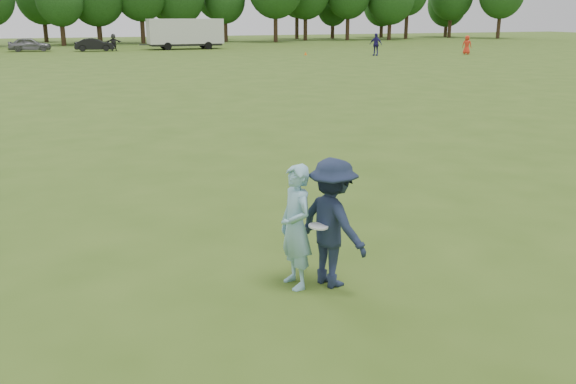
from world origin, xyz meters
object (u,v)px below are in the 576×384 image
thrower (296,227)px  defender (333,223)px  player_far_d (114,42)px  cargo_trailer (185,32)px  car_f (95,45)px  player_far_c (467,45)px  field_cone (306,53)px  car_e (30,44)px  player_far_b (376,44)px

thrower → defender: size_ratio=0.96×
thrower → player_far_d: thrower is taller
cargo_trailer → car_f: bearing=-178.2°
player_far_d → cargo_trailer: cargo_trailer is taller
car_f → defender: bearing=-174.7°
player_far_c → field_cone: size_ratio=5.87×
thrower → field_cone: thrower is taller
car_e → car_f: bearing=-104.2°
cargo_trailer → defender: bearing=-100.3°
field_cone → cargo_trailer: size_ratio=0.03×
thrower → player_far_b: player_far_b is taller
player_far_c → player_far_d: 35.47m
defender → car_f: bearing=-19.4°
player_far_d → car_e: player_far_d is taller
player_far_b → player_far_d: bearing=-167.4°
defender → car_f: size_ratio=0.46×
player_far_b → car_f: player_far_b is taller
cargo_trailer → player_far_b: bearing=-50.3°
player_far_b → car_e: (-29.83, 18.63, -0.30)m
defender → cargo_trailer: size_ratio=0.20×
thrower → car_f: size_ratio=0.45×
defender → field_cone: defender is taller
thrower → player_far_b: size_ratio=0.88×
field_cone → car_e: bearing=147.0°
thrower → player_far_c: 54.08m
thrower → car_e: 62.12m
player_far_c → thrower: bearing=91.6°
player_far_b → field_cone: player_far_b is taller
defender → player_far_d: defender is taller
player_far_b → player_far_c: player_far_b is taller
player_far_c → defender: bearing=92.1°
thrower → cargo_trailer: 61.34m
defender → player_far_c: defender is taller
car_f → thrower: bearing=-175.1°
player_far_c → car_e: player_far_c is taller
defender → car_e: size_ratio=0.44×
player_far_c → cargo_trailer: cargo_trailer is taller
thrower → player_far_c: size_ratio=1.00×
player_far_d → cargo_trailer: 7.77m
car_e → defender: bearing=-171.9°
player_far_c → car_f: player_far_c is taller
defender → car_f: defender is taller
car_e → cargo_trailer: (15.79, -1.70, 1.07)m
player_far_c → car_f: bearing=11.9°
player_far_b → car_f: 28.86m
car_f → field_cone: 22.47m
player_far_b → field_cone: size_ratio=6.69×
player_far_c → car_e: bearing=13.6°
car_f → player_far_b: bearing=-118.5°
thrower → defender: defender is taller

